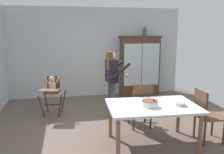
% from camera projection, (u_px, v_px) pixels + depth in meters
% --- Properties ---
extents(ground_plane, '(6.24, 6.24, 0.00)m').
position_uv_depth(ground_plane, '(113.00, 128.00, 4.96)').
color(ground_plane, '#66564C').
extents(wall_back, '(5.32, 0.06, 2.70)m').
position_uv_depth(wall_back, '(96.00, 52.00, 7.23)').
color(wall_back, silver).
rests_on(wall_back, ground_plane).
extents(china_cabinet, '(1.24, 0.48, 1.86)m').
position_uv_depth(china_cabinet, '(140.00, 66.00, 7.32)').
color(china_cabinet, '#4C3323').
rests_on(china_cabinet, ground_plane).
extents(ceramic_vase, '(0.13, 0.13, 0.27)m').
position_uv_depth(ceramic_vase, '(145.00, 32.00, 7.14)').
color(ceramic_vase, '#3D567F').
rests_on(ceramic_vase, china_cabinet).
extents(high_chair_with_toddler, '(0.67, 0.76, 0.95)m').
position_uv_depth(high_chair_with_toddler, '(52.00, 88.00, 5.62)').
color(high_chair_with_toddler, '#4C3323').
rests_on(high_chair_with_toddler, ground_plane).
extents(adult_person, '(0.58, 0.56, 1.53)m').
position_uv_depth(adult_person, '(112.00, 76.00, 5.55)').
color(adult_person, '#47474C').
rests_on(adult_person, ground_plane).
extents(dining_table, '(1.60, 1.12, 0.74)m').
position_uv_depth(dining_table, '(152.00, 110.00, 4.11)').
color(dining_table, silver).
rests_on(dining_table, ground_plane).
extents(birthday_cake, '(0.28, 0.28, 0.19)m').
position_uv_depth(birthday_cake, '(150.00, 103.00, 4.00)').
color(birthday_cake, white).
rests_on(birthday_cake, dining_table).
extents(serving_bowl, '(0.18, 0.18, 0.05)m').
position_uv_depth(serving_bowl, '(181.00, 104.00, 4.05)').
color(serving_bowl, '#B2BCC6').
rests_on(serving_bowl, dining_table).
extents(dining_chair_far_side, '(0.44, 0.44, 0.96)m').
position_uv_depth(dining_chair_far_side, '(141.00, 102.00, 4.85)').
color(dining_chair_far_side, '#4C3323').
rests_on(dining_chair_far_side, ground_plane).
extents(dining_chair_right_end, '(0.46, 0.46, 0.96)m').
position_uv_depth(dining_chair_right_end, '(205.00, 112.00, 4.27)').
color(dining_chair_right_end, '#4C3323').
rests_on(dining_chair_right_end, ground_plane).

